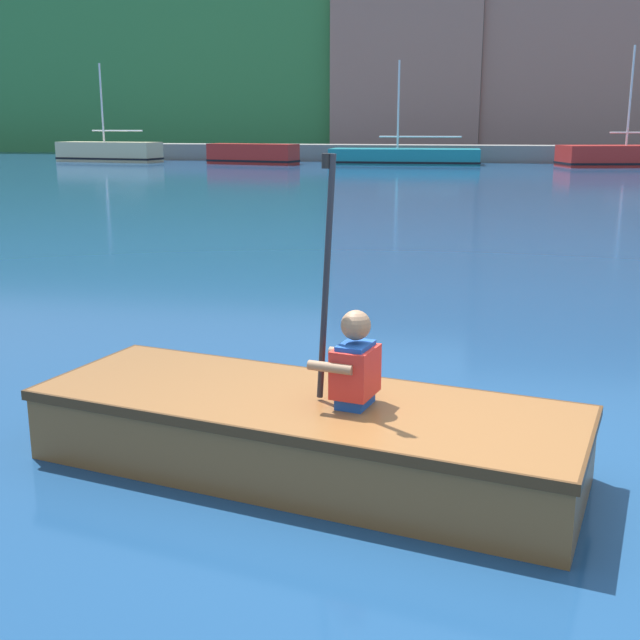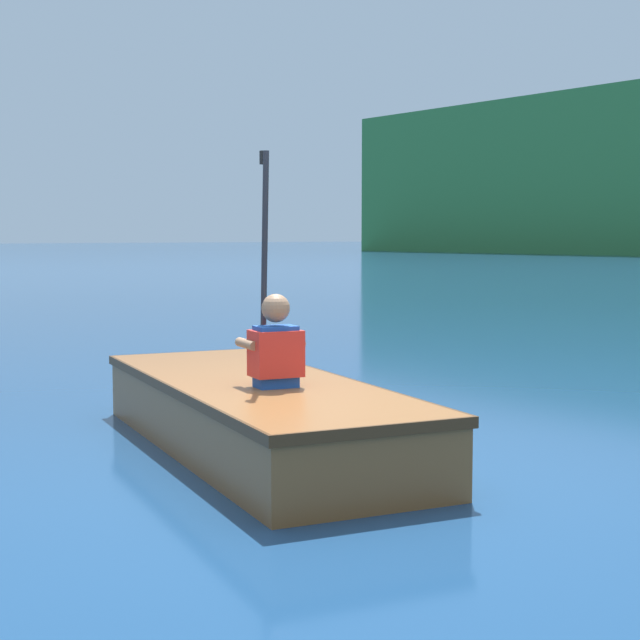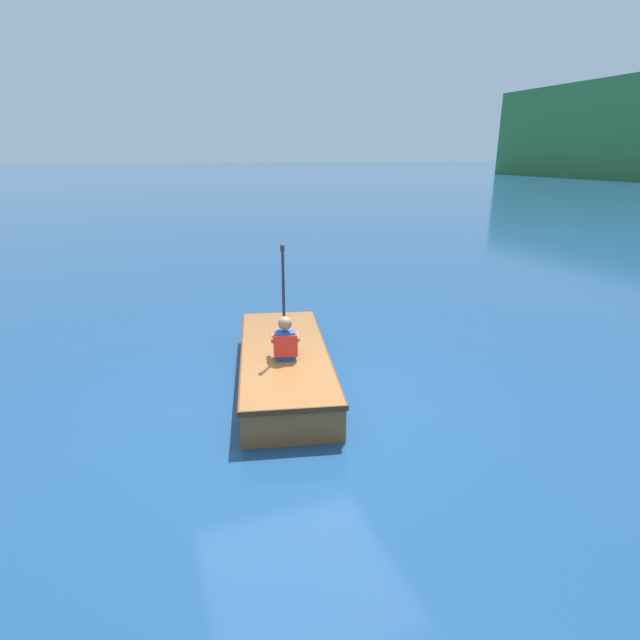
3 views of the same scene
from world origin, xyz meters
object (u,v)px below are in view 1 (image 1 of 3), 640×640
at_px(rowboat_foreground, 297,428).
at_px(person_paddler, 353,361).
at_px(moored_boat_dock_east_inner, 253,155).
at_px(moored_boat_dock_west_end, 405,157).
at_px(moored_boat_dock_center_near, 109,152).
at_px(moored_boat_dock_west_inner, 632,156).

height_order(rowboat_foreground, person_paddler, person_paddler).
bearing_deg(moored_boat_dock_east_inner, moored_boat_dock_west_end, 9.77).
xyz_separation_m(moored_boat_dock_east_inner, rowboat_foreground, (10.25, -36.14, -0.23)).
bearing_deg(rowboat_foreground, person_paddler, -12.92).
distance_m(moored_boat_dock_west_end, moored_boat_dock_east_inner, 7.79).
height_order(moored_boat_dock_west_end, rowboat_foreground, moored_boat_dock_west_end).
bearing_deg(person_paddler, moored_boat_dock_west_end, 94.45).
xyz_separation_m(rowboat_foreground, person_paddler, (0.34, -0.08, 0.45)).
distance_m(moored_boat_dock_west_end, person_paddler, 37.65).
distance_m(moored_boat_dock_center_near, moored_boat_dock_east_inner, 8.57).
bearing_deg(moored_boat_dock_east_inner, moored_boat_dock_center_near, 171.42).
bearing_deg(rowboat_foreground, moored_boat_dock_center_near, 116.59).
xyz_separation_m(moored_boat_dock_west_end, moored_boat_dock_west_inner, (10.99, -0.26, 0.11)).
height_order(moored_boat_dock_west_inner, person_paddler, moored_boat_dock_west_inner).
bearing_deg(moored_boat_dock_west_end, moored_boat_dock_west_inner, -1.35).
xyz_separation_m(moored_boat_dock_west_end, rowboat_foreground, (2.58, -37.46, -0.12)).
xyz_separation_m(moored_boat_dock_center_near, rowboat_foreground, (18.73, -37.41, -0.26)).
bearing_deg(moored_boat_dock_center_near, rowboat_foreground, -63.41).
bearing_deg(moored_boat_dock_west_end, rowboat_foreground, -86.06).
height_order(moored_boat_dock_center_near, moored_boat_dock_east_inner, moored_boat_dock_center_near).
distance_m(moored_boat_dock_west_end, moored_boat_dock_west_inner, 11.00).
distance_m(moored_boat_dock_west_inner, moored_boat_dock_center_near, 27.14).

